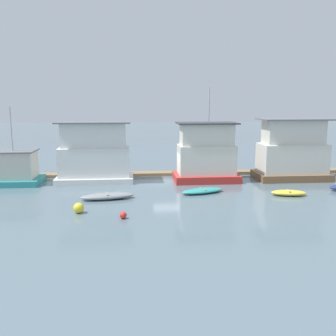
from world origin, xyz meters
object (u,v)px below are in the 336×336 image
at_px(dinghy_grey, 107,196).
at_px(dinghy_teal, 202,191).
at_px(houseboat_red, 206,155).
at_px(buoy_yellow, 79,208).
at_px(mooring_post_near_right, 83,170).
at_px(houseboat_white, 94,155).
at_px(houseboat_brown, 292,153).
at_px(buoy_red, 123,215).
at_px(dinghy_yellow, 289,193).

bearing_deg(dinghy_grey, dinghy_teal, 9.15).
xyz_separation_m(houseboat_red, buoy_yellow, (-10.13, -9.23, -2.05)).
height_order(dinghy_teal, buoy_yellow, buoy_yellow).
distance_m(houseboat_red, mooring_post_near_right, 11.61).
bearing_deg(houseboat_red, houseboat_white, 177.16).
height_order(houseboat_brown, dinghy_grey, houseboat_brown).
height_order(houseboat_white, buoy_red, houseboat_white).
bearing_deg(dinghy_teal, buoy_yellow, -153.03).
xyz_separation_m(houseboat_red, houseboat_brown, (8.05, -0.00, 0.09)).
relative_size(houseboat_brown, mooring_post_near_right, 4.20).
bearing_deg(buoy_yellow, buoy_red, -26.71).
xyz_separation_m(buoy_red, buoy_yellow, (-2.89, 1.46, 0.12)).
xyz_separation_m(houseboat_white, dinghy_teal, (8.85, -5.17, -2.23)).
xyz_separation_m(dinghy_grey, dinghy_teal, (7.35, 1.18, -0.04)).
bearing_deg(buoy_red, houseboat_brown, 34.95).
relative_size(dinghy_yellow, buoy_yellow, 4.08).
bearing_deg(houseboat_brown, houseboat_white, 178.41).
relative_size(buoy_red, buoy_yellow, 0.64).
relative_size(dinghy_teal, buoy_yellow, 5.48).
bearing_deg(houseboat_white, buoy_red, -76.05).
relative_size(houseboat_white, mooring_post_near_right, 4.32).
distance_m(buoy_red, buoy_yellow, 3.24).
relative_size(houseboat_white, buoy_red, 15.40).
bearing_deg(houseboat_red, dinghy_grey, -145.50).
height_order(houseboat_brown, buoy_yellow, houseboat_brown).
relative_size(houseboat_red, houseboat_brown, 1.27).
xyz_separation_m(dinghy_teal, buoy_yellow, (-8.96, -4.56, 0.15)).
height_order(dinghy_teal, mooring_post_near_right, mooring_post_near_right).
xyz_separation_m(houseboat_red, dinghy_grey, (-8.53, -5.86, -2.16)).
bearing_deg(mooring_post_near_right, dinghy_yellow, -26.15).
relative_size(dinghy_grey, mooring_post_near_right, 2.60).
bearing_deg(houseboat_white, buoy_yellow, -90.66).
distance_m(dinghy_grey, dinghy_teal, 7.45).
xyz_separation_m(houseboat_red, buoy_red, (-7.24, -10.69, -2.17)).
distance_m(houseboat_white, buoy_red, 11.74).
height_order(houseboat_red, dinghy_grey, houseboat_red).
xyz_separation_m(houseboat_white, dinghy_grey, (1.50, -6.36, -2.19)).
xyz_separation_m(houseboat_brown, mooring_post_near_right, (-19.35, 2.14, -1.70)).
bearing_deg(mooring_post_near_right, houseboat_red, -10.71).
xyz_separation_m(houseboat_brown, dinghy_teal, (-9.22, -4.67, -2.29)).
bearing_deg(houseboat_brown, dinghy_grey, -160.54).
bearing_deg(dinghy_grey, dinghy_yellow, -0.64).
height_order(houseboat_brown, mooring_post_near_right, houseboat_brown).
distance_m(dinghy_grey, dinghy_yellow, 13.83).
bearing_deg(dinghy_teal, mooring_post_near_right, 146.07).
distance_m(dinghy_grey, buoy_yellow, 3.74).
xyz_separation_m(dinghy_teal, buoy_red, (-6.07, -6.01, 0.02)).
distance_m(dinghy_grey, mooring_post_near_right, 8.48).
height_order(dinghy_grey, buoy_yellow, buoy_yellow).
height_order(houseboat_white, dinghy_yellow, houseboat_white).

